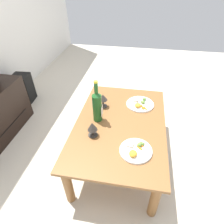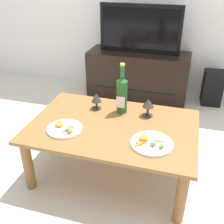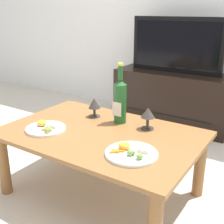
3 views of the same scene
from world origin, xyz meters
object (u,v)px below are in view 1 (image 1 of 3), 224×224
goblet_left (92,127)px  goblet_right (103,98)px  dinner_plate_right (140,104)px  dining_table (120,128)px  floor_speaker (24,88)px  dinner_plate_left (136,150)px  wine_bottle (97,105)px

goblet_left → goblet_right: size_ratio=0.97×
goblet_left → dinner_plate_right: bearing=-35.8°
dinner_plate_right → goblet_right: bearing=103.8°
dining_table → floor_speaker: 1.63m
dining_table → goblet_right: (0.21, 0.20, 0.16)m
goblet_right → dinner_plate_left: 0.63m
wine_bottle → goblet_left: (-0.20, -0.01, -0.06)m
goblet_left → dinner_plate_right: size_ratio=0.49×
wine_bottle → goblet_left: wine_bottle is taller
wine_bottle → dinner_plate_right: 0.48m
dinner_plate_left → dinner_plate_right: bearing=0.0°
floor_speaker → dinner_plate_right: size_ratio=1.43×
dinner_plate_right → wine_bottle: bearing=128.7°
wine_bottle → floor_speaker: bearing=58.9°
wine_bottle → goblet_left: 0.21m
floor_speaker → dining_table: bearing=-122.3°
dinner_plate_left → floor_speaker: bearing=56.5°
dining_table → dinner_plate_right: bearing=-27.4°
dining_table → dinner_plate_left: dinner_plate_left is taller
goblet_right → dinner_plate_right: goblet_right is taller
dining_table → wine_bottle: 0.30m
dining_table → wine_bottle: (0.01, 0.20, 0.22)m
wine_bottle → goblet_right: (0.20, -0.01, -0.06)m
dining_table → wine_bottle: wine_bottle is taller
floor_speaker → goblet_left: bearing=-132.0°
dining_table → floor_speaker: (0.75, 1.43, -0.17)m
goblet_right → dining_table: bearing=-137.0°
dining_table → dinner_plate_right: dinner_plate_right is taller
goblet_left → dinner_plate_left: 0.38m
floor_speaker → goblet_right: size_ratio=2.84×
floor_speaker → dinner_plate_left: bearing=-128.1°
floor_speaker → goblet_right: (-0.54, -1.24, 0.33)m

